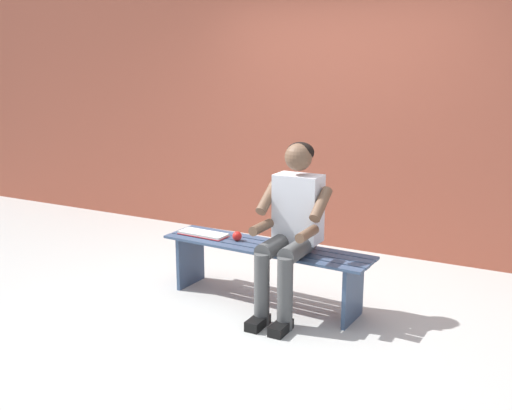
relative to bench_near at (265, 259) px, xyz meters
The scene contains 6 objects.
ground_plane 1.52m from the bench_near, 42.81° to the left, with size 10.00×7.00×0.04m, color #B2B2AD.
brick_wall 2.16m from the bench_near, 73.73° to the right, with size 9.50×0.24×3.12m, color #9E4C38.
bench_near is the anchor object (origin of this frame).
person_seated 0.45m from the bench_near, 158.82° to the left, with size 0.50×0.69×1.26m.
apple 0.29m from the bench_near, ahead, with size 0.07×0.07×0.07m, color red.
book_open 0.59m from the bench_near, ahead, with size 0.42×0.18×0.02m.
Camera 1 is at (-1.95, 3.77, 1.78)m, focal length 40.77 mm.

